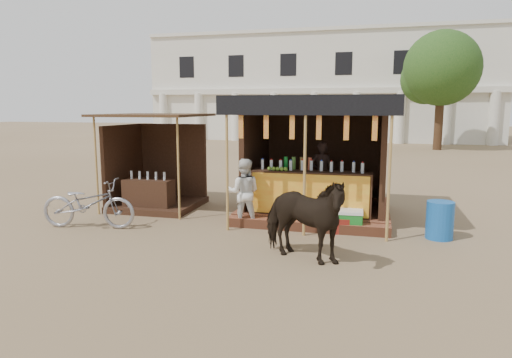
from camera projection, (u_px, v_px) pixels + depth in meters
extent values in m
plane|color=#846B4C|center=(233.00, 255.00, 7.91)|extent=(120.00, 120.00, 0.00)
cube|color=brown|center=(316.00, 209.00, 10.99)|extent=(3.40, 2.80, 0.22)
cube|color=brown|center=(307.00, 226.00, 9.51)|extent=(3.40, 0.35, 0.20)
cube|color=#382014|center=(311.00, 192.00, 9.99)|extent=(2.60, 0.55, 0.95)
cube|color=orange|center=(309.00, 195.00, 9.72)|extent=(2.50, 0.02, 0.88)
cube|color=#382014|center=(323.00, 148.00, 11.97)|extent=(3.00, 0.12, 2.50)
cube|color=#382014|center=(256.00, 152.00, 11.15)|extent=(0.12, 2.50, 2.50)
cube|color=#382014|center=(383.00, 155.00, 10.41)|extent=(0.12, 2.50, 2.50)
cube|color=black|center=(317.00, 98.00, 10.39)|extent=(3.60, 3.60, 0.06)
cube|color=black|center=(306.00, 106.00, 8.71)|extent=(3.60, 0.06, 0.36)
cylinder|color=tan|center=(227.00, 165.00, 9.32)|extent=(0.06, 0.06, 2.75)
cylinder|color=tan|center=(305.00, 168.00, 8.93)|extent=(0.06, 0.06, 2.75)
cylinder|color=tan|center=(390.00, 170.00, 8.53)|extent=(0.06, 0.06, 2.75)
cube|color=red|center=(241.00, 125.00, 9.12)|extent=(0.10, 0.02, 0.55)
cube|color=red|center=(266.00, 125.00, 8.99)|extent=(0.10, 0.02, 0.55)
cube|color=red|center=(292.00, 125.00, 8.86)|extent=(0.10, 0.02, 0.55)
cube|color=red|center=(319.00, 125.00, 8.74)|extent=(0.10, 0.02, 0.55)
cube|color=red|center=(346.00, 126.00, 8.61)|extent=(0.10, 0.02, 0.55)
cube|color=red|center=(375.00, 126.00, 8.48)|extent=(0.10, 0.02, 0.55)
imported|color=black|center=(321.00, 173.00, 10.92)|extent=(0.57, 0.39, 1.52)
cube|color=#382014|center=(159.00, 204.00, 11.70)|extent=(2.00, 2.00, 0.15)
cube|color=#382014|center=(173.00, 162.00, 12.45)|extent=(1.90, 0.10, 2.10)
cube|color=#382014|center=(124.00, 166.00, 11.78)|extent=(0.10, 1.90, 2.10)
cube|color=#472D19|center=(154.00, 115.00, 11.25)|extent=(2.40, 2.40, 0.06)
cylinder|color=tan|center=(96.00, 166.00, 10.78)|extent=(0.05, 0.05, 2.35)
cylinder|color=tan|center=(178.00, 169.00, 10.26)|extent=(0.05, 0.05, 2.35)
cube|color=#382014|center=(149.00, 196.00, 11.17)|extent=(1.20, 0.50, 0.80)
imported|color=black|center=(303.00, 219.00, 7.54)|extent=(1.88, 1.40, 1.44)
imported|color=#95949C|center=(88.00, 204.00, 9.64)|extent=(2.09, 1.00, 1.05)
imported|color=white|center=(244.00, 192.00, 9.80)|extent=(0.78, 0.65, 1.46)
cylinder|color=#1758AC|center=(440.00, 220.00, 8.87)|extent=(0.62, 0.62, 0.74)
cube|color=maroon|center=(340.00, 225.00, 9.38)|extent=(0.54, 0.53, 0.31)
cube|color=#1B7A24|center=(347.00, 222.00, 9.38)|extent=(0.64, 0.44, 0.40)
cube|color=white|center=(347.00, 211.00, 9.34)|extent=(0.66, 0.46, 0.06)
cube|color=silver|center=(321.00, 89.00, 36.47)|extent=(26.00, 7.00, 8.00)
cube|color=silver|center=(315.00, 91.00, 33.07)|extent=(26.00, 0.50, 0.40)
cube|color=silver|center=(316.00, 29.00, 32.49)|extent=(26.00, 0.30, 0.25)
cylinder|color=silver|center=(164.00, 116.00, 36.33)|extent=(0.70, 0.70, 3.60)
cylinder|color=silver|center=(199.00, 117.00, 35.59)|extent=(0.70, 0.70, 3.60)
cylinder|color=silver|center=(236.00, 117.00, 34.85)|extent=(0.70, 0.70, 3.60)
cylinder|color=silver|center=(274.00, 117.00, 34.11)|extent=(0.70, 0.70, 3.60)
cylinder|color=silver|center=(314.00, 117.00, 33.37)|extent=(0.70, 0.70, 3.60)
cylinder|color=silver|center=(356.00, 118.00, 32.62)|extent=(0.70, 0.70, 3.60)
cylinder|color=silver|center=(400.00, 118.00, 31.88)|extent=(0.70, 0.70, 3.60)
cylinder|color=silver|center=(446.00, 118.00, 31.14)|extent=(0.70, 0.70, 3.60)
cylinder|color=silver|center=(494.00, 118.00, 30.40)|extent=(0.70, 0.70, 3.60)
cylinder|color=#382314|center=(439.00, 116.00, 27.15)|extent=(0.50, 0.50, 4.00)
sphere|color=#39571D|center=(442.00, 68.00, 26.71)|extent=(4.40, 4.40, 4.40)
sphere|color=#39571D|center=(426.00, 79.00, 27.58)|extent=(2.99, 2.99, 2.99)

